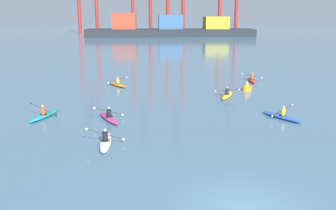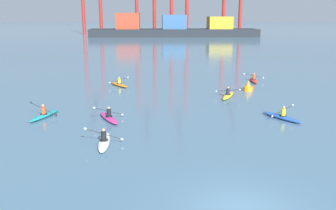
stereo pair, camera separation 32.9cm
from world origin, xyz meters
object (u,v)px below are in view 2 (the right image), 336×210
at_px(kayak_white, 104,141).
at_px(kayak_magenta, 109,117).
at_px(channel_buoy, 248,87).
at_px(kayak_blue, 282,117).
at_px(kayak_red, 254,80).
at_px(kayak_orange, 119,84).
at_px(container_barge, 173,29).
at_px(kayak_teal, 44,115).
at_px(kayak_yellow, 228,95).

xyz_separation_m(kayak_white, kayak_magenta, (-0.32, 5.01, -0.00)).
bearing_deg(channel_buoy, kayak_blue, -90.54).
distance_m(channel_buoy, kayak_blue, 9.77).
height_order(channel_buoy, kayak_red, channel_buoy).
height_order(kayak_blue, kayak_orange, same).
bearing_deg(kayak_magenta, container_barge, 84.42).
relative_size(container_barge, kayak_teal, 16.28).
bearing_deg(kayak_magenta, kayak_white, -86.33).
bearing_deg(kayak_orange, kayak_white, -87.67).
bearing_deg(kayak_red, container_barge, 92.79).
distance_m(channel_buoy, kayak_orange, 12.90).
bearing_deg(kayak_red, kayak_yellow, -119.38).
distance_m(kayak_red, kayak_blue, 15.03).
bearing_deg(kayak_yellow, container_barge, 89.90).
bearing_deg(kayak_magenta, kayak_teal, 169.76).
relative_size(container_barge, kayak_white, 16.23).
bearing_deg(container_barge, kayak_red, -87.21).
height_order(container_barge, kayak_yellow, container_barge).
bearing_deg(kayak_blue, kayak_yellow, 108.12).
bearing_deg(container_barge, kayak_orange, -96.63).
bearing_deg(kayak_magenta, kayak_blue, -1.58).
bearing_deg(kayak_red, kayak_white, -125.04).
relative_size(container_barge, kayak_red, 16.12).
height_order(kayak_white, kayak_yellow, kayak_white).
relative_size(kayak_magenta, kayak_teal, 0.98).
xyz_separation_m(kayak_white, kayak_orange, (-0.72, 17.58, 0.00)).
relative_size(kayak_white, kayak_teal, 1.00).
relative_size(kayak_yellow, kayak_orange, 1.05).
distance_m(container_barge, kayak_orange, 88.77).
bearing_deg(kayak_teal, channel_buoy, 27.20).
relative_size(kayak_magenta, kayak_yellow, 1.00).
distance_m(kayak_white, kayak_orange, 17.59).
bearing_deg(kayak_orange, kayak_red, 7.84).
distance_m(kayak_yellow, kayak_orange, 11.61).
height_order(kayak_magenta, kayak_orange, kayak_magenta).
bearing_deg(kayak_orange, kayak_yellow, -29.71).
bearing_deg(kayak_white, kayak_blue, 21.76).
distance_m(kayak_teal, kayak_orange, 12.48).
relative_size(kayak_blue, kayak_orange, 1.01).
xyz_separation_m(channel_buoy, kayak_orange, (-12.51, 3.14, -0.19)).
distance_m(kayak_magenta, kayak_blue, 12.03).
bearing_deg(kayak_red, kayak_teal, -143.66).
distance_m(container_barge, channel_buoy, 91.34).
distance_m(kayak_red, kayak_yellow, 8.88).
bearing_deg(channel_buoy, kayak_magenta, -142.10).
bearing_deg(kayak_white, container_barge, 84.85).
height_order(kayak_red, kayak_yellow, same).
bearing_deg(kayak_blue, kayak_orange, 133.90).
height_order(channel_buoy, kayak_yellow, channel_buoy).
bearing_deg(kayak_teal, kayak_red, 36.34).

